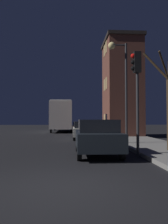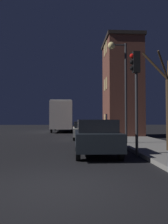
{
  "view_description": "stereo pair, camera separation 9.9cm",
  "coord_description": "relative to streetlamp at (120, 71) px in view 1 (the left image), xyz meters",
  "views": [
    {
      "loc": [
        0.18,
        -5.34,
        1.61
      ],
      "look_at": [
        1.17,
        12.47,
        2.22
      ],
      "focal_mm": 35.0,
      "sensor_mm": 36.0,
      "label": 1
    },
    {
      "loc": [
        0.28,
        -5.35,
        1.61
      ],
      "look_at": [
        1.17,
        12.47,
        2.22
      ],
      "focal_mm": 35.0,
      "sensor_mm": 36.0,
      "label": 2
    }
  ],
  "objects": [
    {
      "name": "car_mid_lane",
      "position": [
        -1.96,
        4.56,
        -3.84
      ],
      "size": [
        1.86,
        4.1,
        1.44
      ],
      "color": "beige",
      "rests_on": "ground"
    },
    {
      "name": "streetlamp",
      "position": [
        0.0,
        0.0,
        0.0
      ],
      "size": [
        1.2,
        0.45,
        6.27
      ],
      "color": "#28282B",
      "rests_on": "sidewalk"
    },
    {
      "name": "bare_tree",
      "position": [
        1.54,
        -3.32,
        -2.1
      ],
      "size": [
        1.63,
        1.7,
        4.68
      ],
      "color": "#382819",
      "rests_on": "sidewalk"
    },
    {
      "name": "traffic_light",
      "position": [
        -0.21,
        -4.17,
        -1.36
      ],
      "size": [
        0.43,
        0.24,
        4.52
      ],
      "color": "#28282B",
      "rests_on": "ground"
    },
    {
      "name": "brick_building",
      "position": [
        1.74,
        7.08,
        0.12
      ],
      "size": [
        3.33,
        4.64,
        9.05
      ],
      "color": "brown",
      "rests_on": "sidewalk"
    },
    {
      "name": "car_far_lane",
      "position": [
        -2.05,
        13.54,
        -3.88
      ],
      "size": [
        1.7,
        3.95,
        1.34
      ],
      "color": "#B7BABF",
      "rests_on": "ground"
    },
    {
      "name": "ground_plane",
      "position": [
        -3.16,
        -7.99,
        -4.6
      ],
      "size": [
        120.0,
        120.0,
        0.0
      ],
      "primitive_type": "plane",
      "color": "black"
    },
    {
      "name": "bus",
      "position": [
        -4.28,
        15.99,
        -2.29
      ],
      "size": [
        2.62,
        9.03,
        3.89
      ],
      "color": "beige",
      "rests_on": "ground"
    },
    {
      "name": "car_near_lane",
      "position": [
        -1.84,
        -3.55,
        -3.76
      ],
      "size": [
        1.87,
        3.87,
        1.6
      ],
      "color": "black",
      "rests_on": "ground"
    }
  ]
}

